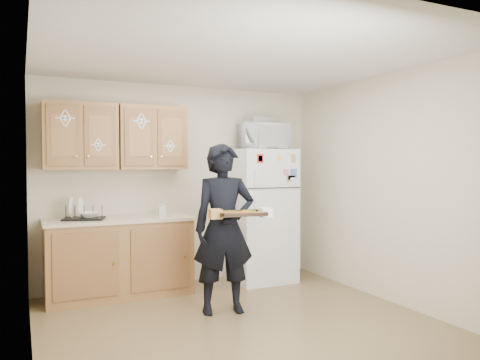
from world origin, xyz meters
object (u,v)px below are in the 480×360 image
refrigerator (261,215)px  dish_rack (84,212)px  person (224,228)px  baking_tray (241,214)px  microwave (263,137)px

refrigerator → dish_rack: bearing=178.8°
person → dish_rack: size_ratio=4.02×
refrigerator → dish_rack: refrigerator is taller
dish_rack → refrigerator: bearing=-1.2°
refrigerator → person: bearing=-133.5°
refrigerator → baking_tray: bearing=-124.7°
person → microwave: size_ratio=2.90×
baking_tray → microwave: microwave is taller
person → dish_rack: person is taller
microwave → baking_tray: bearing=-118.5°
person → dish_rack: (-1.24, 1.04, 0.13)m
baking_tray → dish_rack: bearing=143.5°
baking_tray → person: bearing=109.4°
refrigerator → microwave: (0.00, -0.05, 1.01)m
person → microwave: bearing=54.6°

